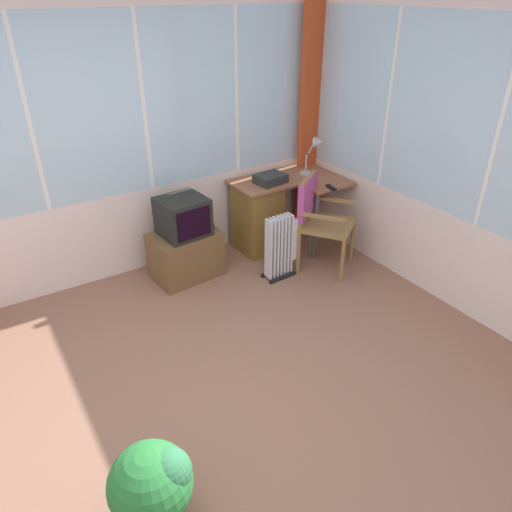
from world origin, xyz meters
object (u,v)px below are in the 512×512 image
desk_lamp (315,149)px  space_heater (281,246)px  tv_remote (331,188)px  tv_on_stand (185,243)px  paper_tray (270,179)px  desk (261,214)px  potted_plant (153,485)px  wooden_armchair (316,211)px

desk_lamp → space_heater: 1.16m
space_heater → tv_remote: bearing=7.4°
tv_on_stand → paper_tray: bearing=2.5°
desk_lamp → tv_remote: desk_lamp is taller
desk → tv_on_stand: tv_on_stand is taller
desk_lamp → paper_tray: bearing=176.1°
desk → space_heater: (-0.14, -0.59, -0.08)m
potted_plant → desk_lamp: bearing=38.6°
desk_lamp → tv_remote: 0.51m
paper_tray → wooden_armchair: bearing=-71.7°
desk → tv_on_stand: (-0.93, -0.09, -0.04)m
tv_remote → paper_tray: 0.63m
desk → paper_tray: bearing=-30.3°
desk → tv_on_stand: size_ratio=1.35×
paper_tray → tv_remote: bearing=-47.4°
desk → desk_lamp: desk_lamp is taller
desk_lamp → space_heater: desk_lamp is taller
paper_tray → space_heater: size_ratio=0.46×
space_heater → tv_on_stand: bearing=147.4°
desk_lamp → potted_plant: (-2.77, -2.21, -0.73)m
tv_on_stand → tv_remote: bearing=-16.1°
desk → tv_on_stand: 0.93m
tv_remote → paper_tray: (-0.42, 0.46, 0.03)m
tv_remote → space_heater: size_ratio=0.23×
paper_tray → potted_plant: (-2.23, -2.25, -0.51)m
desk_lamp → space_heater: bearing=-146.6°
tv_on_stand → potted_plant: 2.52m
desk_lamp → paper_tray: (-0.54, 0.04, -0.23)m
desk → space_heater: 0.62m
tv_on_stand → potted_plant: size_ratio=1.58×
tv_remote → tv_on_stand: 1.55m
potted_plant → tv_remote: bearing=34.0°
desk → potted_plant: bearing=-133.0°
desk → desk_lamp: size_ratio=2.71×
desk → potted_plant: 3.15m
desk_lamp → space_heater: size_ratio=0.64×
wooden_armchair → desk_lamp: bearing=54.5°
tv_remote → tv_on_stand: size_ratio=0.18×
wooden_armchair → paper_tray: bearing=108.3°
tv_on_stand → desk: bearing=5.9°
paper_tray → wooden_armchair: size_ratio=0.32×
desk_lamp → potted_plant: desk_lamp is taller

